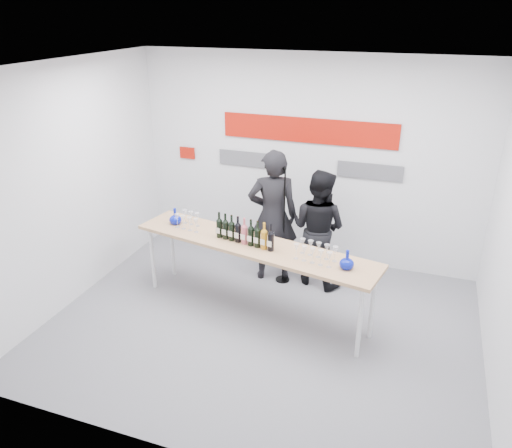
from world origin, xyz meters
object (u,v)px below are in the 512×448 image
presenter_left (273,216)px  presenter_right (318,228)px  tasting_table (253,249)px  mic_stand (283,248)px

presenter_left → presenter_right: (0.61, 0.07, -0.12)m
tasting_table → presenter_left: (-0.04, 0.90, 0.07)m
tasting_table → presenter_left: presenter_left is taller
tasting_table → presenter_left: 0.90m
presenter_left → mic_stand: bearing=139.1°
presenter_right → mic_stand: 0.55m
presenter_left → mic_stand: 0.46m
tasting_table → presenter_right: presenter_right is taller
presenter_right → tasting_table: bearing=75.4°
presenter_left → mic_stand: (0.18, -0.06, -0.42)m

